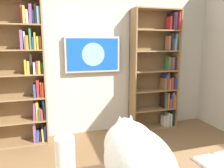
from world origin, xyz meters
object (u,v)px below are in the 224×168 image
(bookshelf_left, at_px, (159,72))
(cat, at_px, (136,158))
(bookshelf_right, at_px, (23,73))
(open_binder, at_px, (223,162))
(paper_towel_roll, at_px, (65,161))
(wall_mounted_tv, at_px, (93,54))

(bookshelf_left, distance_m, cat, 2.89)
(bookshelf_right, height_order, cat, bookshelf_right)
(bookshelf_right, xyz_separation_m, open_binder, (-1.38, 2.38, -0.34))
(bookshelf_right, xyz_separation_m, paper_towel_roll, (-0.37, 2.29, -0.21))
(cat, bearing_deg, paper_towel_roll, -26.83)
(bookshelf_right, bearing_deg, bookshelf_left, -179.99)
(bookshelf_right, bearing_deg, paper_towel_roll, 99.07)
(bookshelf_left, relative_size, wall_mounted_tv, 2.30)
(bookshelf_left, bearing_deg, open_binder, 70.43)
(bookshelf_right, height_order, paper_towel_roll, bookshelf_right)
(bookshelf_left, distance_m, wall_mounted_tv, 1.22)
(wall_mounted_tv, height_order, cat, wall_mounted_tv)
(paper_towel_roll, bearing_deg, bookshelf_right, -80.93)
(bookshelf_left, relative_size, cat, 2.96)
(wall_mounted_tv, relative_size, paper_towel_roll, 3.31)
(cat, distance_m, paper_towel_roll, 0.39)
(bookshelf_right, relative_size, paper_towel_roll, 7.80)
(open_binder, bearing_deg, bookshelf_left, -109.57)
(bookshelf_right, relative_size, open_binder, 6.32)
(wall_mounted_tv, bearing_deg, cat, 82.30)
(wall_mounted_tv, distance_m, open_binder, 2.56)
(bookshelf_right, distance_m, cat, 2.57)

